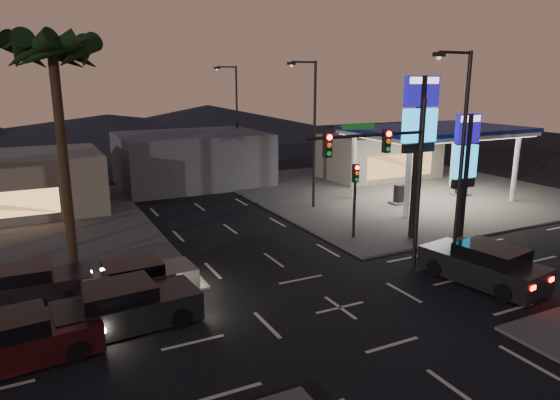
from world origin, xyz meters
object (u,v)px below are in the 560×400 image
car_lane_b_front (139,280)px  car_lane_b_mid (29,286)px  pylon_sign_short (465,157)px  suv_station (484,265)px  car_lane_a_mid (16,341)px  car_lane_a_front (126,307)px  pylon_sign_tall (420,126)px  traffic_signal_mast (390,163)px  gas_station (436,132)px

car_lane_b_front → car_lane_b_mid: 4.32m
pylon_sign_short → suv_station: (-3.96, -5.25, -3.83)m
car_lane_a_mid → car_lane_b_mid: car_lane_a_mid is taller
pylon_sign_short → car_lane_b_mid: size_ratio=1.46×
car_lane_a_front → car_lane_a_mid: car_lane_a_front is taller
pylon_sign_short → car_lane_b_mid: 22.34m
pylon_sign_tall → traffic_signal_mast: size_ratio=1.12×
suv_station → car_lane_a_front: bearing=168.9°
traffic_signal_mast → car_lane_b_front: traffic_signal_mast is taller
pylon_sign_short → traffic_signal_mast: 7.69m
car_lane_a_mid → car_lane_b_front: 5.69m
suv_station → car_lane_b_front: bearing=158.3°
pylon_sign_tall → suv_station: bearing=-103.2°
pylon_sign_tall → traffic_signal_mast: pylon_sign_tall is taller
pylon_sign_tall → car_lane_b_front: 16.37m
pylon_sign_tall → car_lane_a_mid: (-19.85, -4.19, -5.64)m
gas_station → car_lane_b_mid: size_ratio=2.55×
gas_station → pylon_sign_tall: size_ratio=1.36×
car_lane_b_mid → traffic_signal_mast: bearing=-15.6°
pylon_sign_short → car_lane_a_front: pylon_sign_short is taller
traffic_signal_mast → gas_station: bearing=39.3°
gas_station → pylon_sign_tall: bearing=-139.1°
pylon_sign_short → car_lane_a_mid: size_ratio=1.36×
car_lane_a_front → suv_station: 15.14m
car_lane_a_front → car_lane_b_mid: car_lane_a_front is taller
traffic_signal_mast → car_lane_a_mid: traffic_signal_mast is taller
gas_station → suv_station: gas_station is taller
car_lane_a_front → suv_station: suv_station is taller
pylon_sign_short → pylon_sign_tall: bearing=158.2°
car_lane_b_mid → gas_station: bearing=12.4°
gas_station → suv_station: 16.16m
pylon_sign_tall → car_lane_b_mid: pylon_sign_tall is taller
car_lane_a_mid → car_lane_b_front: bearing=37.3°
car_lane_b_front → car_lane_b_mid: (-4.11, 1.33, 0.02)m
pylon_sign_tall → pylon_sign_short: pylon_sign_tall is taller
suv_station → pylon_sign_short: bearing=53.0°
pylon_sign_tall → car_lane_a_mid: size_ratio=1.75×
pylon_sign_tall → car_lane_b_front: pylon_sign_tall is taller
gas_station → traffic_signal_mast: 15.82m
pylon_sign_short → car_lane_b_mid: bearing=175.9°
gas_station → suv_station: size_ratio=2.18×
pylon_sign_short → suv_station: 7.61m
car_lane_a_front → suv_station: (14.86, -2.92, 0.04)m
pylon_sign_tall → traffic_signal_mast: 6.02m
traffic_signal_mast → car_lane_b_mid: 15.91m
gas_station → car_lane_b_front: 24.35m
traffic_signal_mast → suv_station: (3.28, -2.74, -4.40)m
pylon_sign_tall → car_lane_a_front: bearing=-168.5°
pylon_sign_tall → traffic_signal_mast: (-4.74, -3.51, -1.17)m
gas_station → car_lane_b_front: bearing=-162.4°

